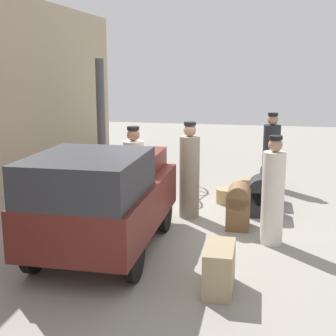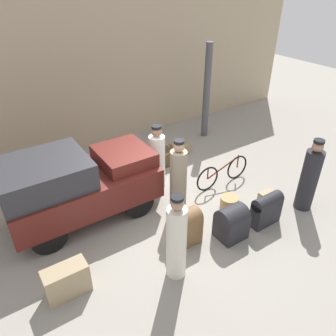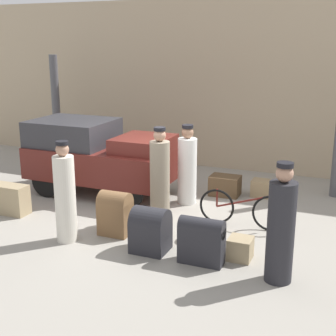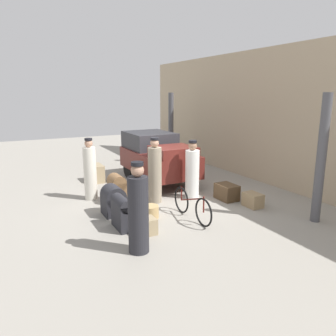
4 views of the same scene
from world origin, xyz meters
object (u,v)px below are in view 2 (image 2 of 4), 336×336
truck (76,183)px  suitcase_black_upright (67,281)px  bicycle (223,173)px  trunk_wicker_pale (180,149)px  wicker_basket (229,203)px  porter_lifting_near_truck (178,180)px  porter_standing_middle (309,178)px  trunk_umber_medium (161,158)px  suitcase_small_leather (268,200)px  suitcase_tan_flat (186,226)px  conductor_in_dark_uniform (176,241)px  trunk_barrel_dark (266,209)px  porter_carrying_trunk (157,159)px  trunk_large_brown (232,222)px

truck → suitcase_black_upright: bearing=-116.8°
bicycle → trunk_wicker_pale: size_ratio=3.26×
wicker_basket → porter_lifting_near_truck: 1.41m
porter_standing_middle → truck: bearing=150.4°
trunk_umber_medium → suitcase_small_leather: bearing=-69.8°
suitcase_tan_flat → suitcase_black_upright: (-2.49, 0.11, -0.12)m
wicker_basket → porter_standing_middle: bearing=-31.6°
trunk_wicker_pale → porter_standing_middle: bearing=-75.5°
truck → conductor_in_dark_uniform: (0.88, -2.58, -0.10)m
trunk_umber_medium → suitcase_tan_flat: bearing=-113.0°
porter_standing_middle → suitcase_small_leather: bearing=145.3°
suitcase_tan_flat → trunk_barrel_dark: 1.89m
porter_carrying_trunk → suitcase_small_leather: bearing=-52.0°
porter_carrying_trunk → trunk_barrel_dark: bearing=-65.2°
suitcase_tan_flat → suitcase_small_leather: bearing=-3.1°
truck → suitcase_small_leather: (3.89, -2.13, -0.74)m
porter_lifting_near_truck → porter_carrying_trunk: (0.14, 1.14, -0.07)m
conductor_in_dark_uniform → trunk_umber_medium: (1.89, 3.49, -0.60)m
suitcase_small_leather → suitcase_black_upright: 4.85m
suitcase_small_leather → trunk_umber_medium: 3.24m
truck → conductor_in_dark_uniform: bearing=-71.1°
trunk_barrel_dark → bicycle: bearing=81.7°
bicycle → trunk_umber_medium: 1.90m
trunk_barrel_dark → porter_carrying_trunk: bearing=114.8°
suitcase_small_leather → truck: bearing=151.4°
trunk_large_brown → wicker_basket: bearing=49.2°
suitcase_black_upright → trunk_barrel_dark: 4.36m
suitcase_black_upright → suitcase_small_leather: bearing=-2.8°
truck → trunk_umber_medium: 3.00m
trunk_large_brown → trunk_wicker_pale: 3.76m
porter_lifting_near_truck → suitcase_black_upright: bearing=-163.9°
conductor_in_dark_uniform → suitcase_small_leather: conductor_in_dark_uniform is taller
bicycle → porter_carrying_trunk: size_ratio=1.00×
porter_lifting_near_truck → porter_standing_middle: size_ratio=1.03×
porter_lifting_near_truck → suitcase_black_upright: porter_lifting_near_truck is taller
porter_lifting_near_truck → trunk_barrel_dark: 2.05m
bicycle → trunk_wicker_pale: 1.96m
conductor_in_dark_uniform → suitcase_tan_flat: conductor_in_dark_uniform is taller
porter_standing_middle → trunk_umber_medium: bearing=117.1°
conductor_in_dark_uniform → trunk_barrel_dark: (2.47, 0.07, -0.42)m
bicycle → suitcase_black_upright: size_ratio=2.26×
porter_carrying_trunk → trunk_wicker_pale: 1.90m
conductor_in_dark_uniform → suitcase_black_upright: (-1.84, 0.69, -0.53)m
truck → wicker_basket: size_ratio=7.72×
conductor_in_dark_uniform → trunk_barrel_dark: size_ratio=2.36×
trunk_barrel_dark → truck: bearing=143.3°
trunk_barrel_dark → trunk_umber_medium: (-0.58, 3.42, -0.18)m
porter_carrying_trunk → suitcase_black_upright: 3.72m
conductor_in_dark_uniform → trunk_barrel_dark: conductor_in_dark_uniform is taller
bicycle → suitcase_tan_flat: (-2.07, -1.21, 0.07)m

